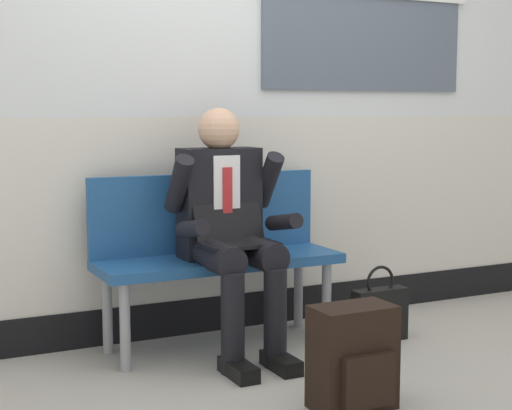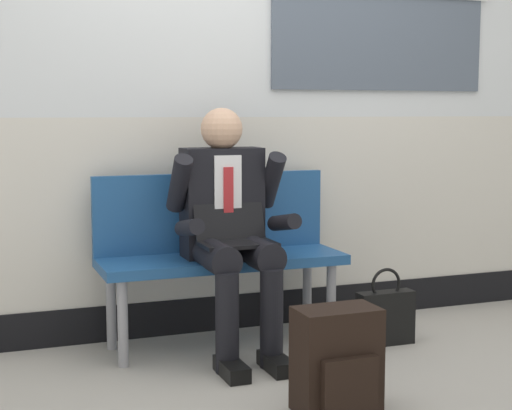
{
  "view_description": "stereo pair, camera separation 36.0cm",
  "coord_description": "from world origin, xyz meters",
  "px_view_note": "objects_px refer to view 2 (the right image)",
  "views": [
    {
      "loc": [
        -1.77,
        -3.23,
        1.2
      ],
      "look_at": [
        -0.11,
        0.14,
        0.75
      ],
      "focal_mm": 54.85,
      "sensor_mm": 36.0,
      "label": 1
    },
    {
      "loc": [
        -1.44,
        -3.38,
        1.2
      ],
      "look_at": [
        -0.11,
        0.14,
        0.75
      ],
      "focal_mm": 54.85,
      "sensor_mm": 36.0,
      "label": 2
    }
  ],
  "objects_px": {
    "backpack": "(337,361)",
    "bench_with_person": "(218,244)",
    "handbag": "(385,316)",
    "person_seated": "(230,225)"
  },
  "relations": [
    {
      "from": "bench_with_person",
      "to": "handbag",
      "type": "bearing_deg",
      "value": -23.45
    },
    {
      "from": "handbag",
      "to": "person_seated",
      "type": "bearing_deg",
      "value": 169.45
    },
    {
      "from": "bench_with_person",
      "to": "person_seated",
      "type": "distance_m",
      "value": 0.24
    },
    {
      "from": "person_seated",
      "to": "backpack",
      "type": "bearing_deg",
      "value": -80.36
    },
    {
      "from": "backpack",
      "to": "bench_with_person",
      "type": "bearing_deg",
      "value": 97.91
    },
    {
      "from": "person_seated",
      "to": "backpack",
      "type": "xyz_separation_m",
      "value": [
        0.15,
        -0.88,
        -0.44
      ]
    },
    {
      "from": "handbag",
      "to": "bench_with_person",
      "type": "bearing_deg",
      "value": 156.55
    },
    {
      "from": "bench_with_person",
      "to": "backpack",
      "type": "xyz_separation_m",
      "value": [
        0.15,
        -1.08,
        -0.31
      ]
    },
    {
      "from": "bench_with_person",
      "to": "handbag",
      "type": "distance_m",
      "value": 0.94
    },
    {
      "from": "backpack",
      "to": "handbag",
      "type": "bearing_deg",
      "value": 48.61
    }
  ]
}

